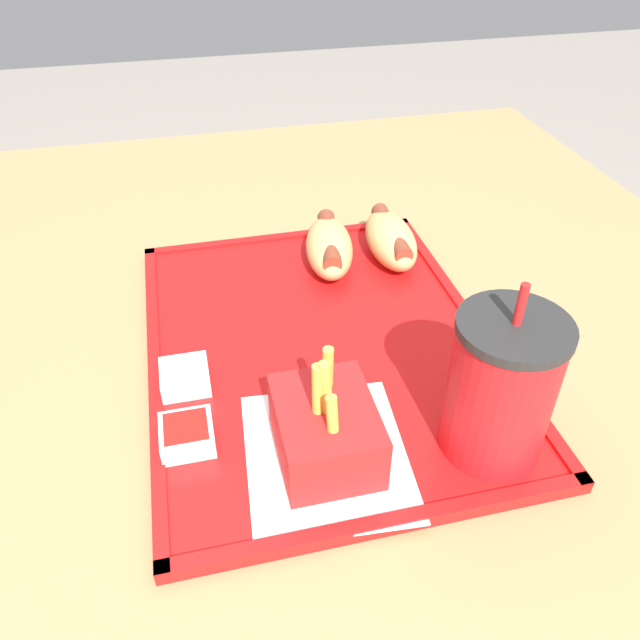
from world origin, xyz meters
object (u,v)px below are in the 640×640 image
fries_carton (331,429)px  sauce_cup_mayo (185,376)px  soda_cup (501,387)px  hot_dog_far (391,239)px  hot_dog_near (329,246)px  sauce_cup_ketchup (187,434)px

fries_carton → sauce_cup_mayo: size_ratio=2.36×
soda_cup → sauce_cup_mayo: 0.29m
hot_dog_far → fries_carton: size_ratio=1.19×
soda_cup → hot_dog_near: 0.31m
hot_dog_near → fries_carton: 0.29m
soda_cup → fries_carton: bearing=-98.3°
hot_dog_far → sauce_cup_ketchup: size_ratio=2.79×
sauce_cup_mayo → sauce_cup_ketchup: size_ratio=1.00×
sauce_cup_ketchup → hot_dog_near: bearing=143.0°
soda_cup → sauce_cup_mayo: (-0.13, -0.25, -0.05)m
fries_carton → sauce_cup_mayo: 0.16m
hot_dog_near → fries_carton: fries_carton is taller
soda_cup → hot_dog_near: size_ratio=1.26×
sauce_cup_mayo → fries_carton: bearing=45.4°
soda_cup → fries_carton: size_ratio=1.56×
sauce_cup_mayo → soda_cup: bearing=62.1°
hot_dog_far → sauce_cup_mayo: size_ratio=2.79×
soda_cup → sauce_cup_ketchup: soda_cup is taller
hot_dog_near → soda_cup: bearing=12.1°
soda_cup → sauce_cup_mayo: soda_cup is taller
hot_dog_far → sauce_cup_ketchup: hot_dog_far is taller
soda_cup → sauce_cup_ketchup: (-0.06, -0.25, -0.05)m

